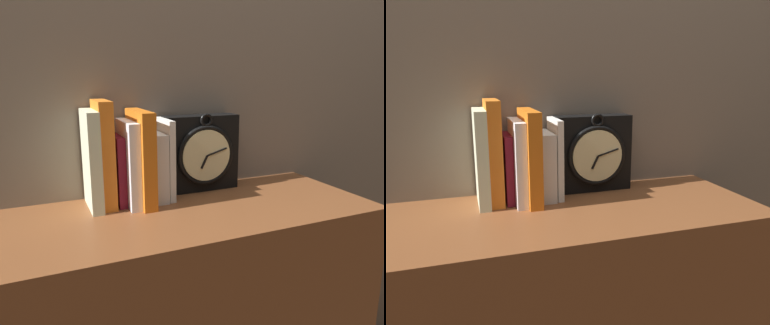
{
  "view_description": "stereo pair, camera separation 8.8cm",
  "coord_description": "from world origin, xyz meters",
  "views": [
    {
      "loc": [
        -0.34,
        -0.78,
        1.19
      ],
      "look_at": [
        0.0,
        0.0,
        0.99
      ],
      "focal_mm": 35.0,
      "sensor_mm": 36.0,
      "label": 1
    },
    {
      "loc": [
        -0.26,
        -0.81,
        1.19
      ],
      "look_at": [
        0.0,
        0.0,
        0.99
      ],
      "focal_mm": 35.0,
      "sensor_mm": 36.0,
      "label": 2
    }
  ],
  "objects": [
    {
      "name": "wall_back",
      "position": [
        0.0,
        0.21,
        1.3
      ],
      "size": [
        6.0,
        0.05,
        2.6
      ],
      "color": "#756656",
      "rests_on": "ground_plane"
    },
    {
      "name": "clock",
      "position": [
        0.09,
        0.14,
        0.98
      ],
      "size": [
        0.21,
        0.08,
        0.22
      ],
      "color": "black",
      "rests_on": "bookshelf"
    },
    {
      "name": "book_slot0_cream",
      "position": [
        -0.21,
        0.11,
        0.99
      ],
      "size": [
        0.03,
        0.13,
        0.24
      ],
      "color": "beige",
      "rests_on": "bookshelf"
    },
    {
      "name": "book_slot1_orange",
      "position": [
        -0.18,
        0.12,
        1.0
      ],
      "size": [
        0.03,
        0.12,
        0.26
      ],
      "color": "orange",
      "rests_on": "bookshelf"
    },
    {
      "name": "book_slot2_maroon",
      "position": [
        -0.15,
        0.12,
        0.96
      ],
      "size": [
        0.02,
        0.11,
        0.17
      ],
      "color": "maroon",
      "rests_on": "bookshelf"
    },
    {
      "name": "book_slot3_white",
      "position": [
        -0.13,
        0.1,
        0.98
      ],
      "size": [
        0.03,
        0.14,
        0.21
      ],
      "color": "silver",
      "rests_on": "bookshelf"
    },
    {
      "name": "book_slot4_orange",
      "position": [
        -0.1,
        0.1,
        0.99
      ],
      "size": [
        0.03,
        0.16,
        0.23
      ],
      "color": "orange",
      "rests_on": "bookshelf"
    },
    {
      "name": "book_slot5_white",
      "position": [
        -0.06,
        0.11,
        0.96
      ],
      "size": [
        0.04,
        0.12,
        0.17
      ],
      "color": "silver",
      "rests_on": "bookshelf"
    },
    {
      "name": "book_slot6_white",
      "position": [
        -0.02,
        0.12,
        0.98
      ],
      "size": [
        0.02,
        0.12,
        0.21
      ],
      "color": "silver",
      "rests_on": "bookshelf"
    }
  ]
}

